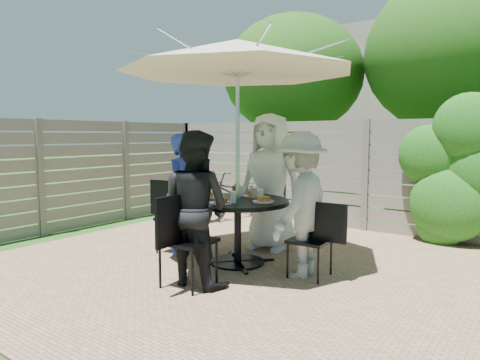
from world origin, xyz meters
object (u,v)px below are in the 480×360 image
Objects in this scene: person_left at (185,195)px; glass_front at (233,197)px; chair_left at (177,232)px; chair_front at (188,260)px; plate_back at (253,194)px; plate_right at (264,200)px; person_back at (270,182)px; coffee_cup at (254,193)px; chair_right at (311,255)px; plate_left at (214,195)px; bicycle at (239,194)px; person_right at (300,205)px; plate_front at (221,201)px; glass_back at (242,191)px; syrup_jug at (236,192)px; umbrella at (238,56)px; glass_right at (261,194)px; patio_table at (238,219)px; person_front at (195,209)px; glass_left at (215,193)px; chair_back at (274,229)px.

person_left is 0.97m from glass_front.
chair_front reaches higher than chair_left.
plate_back is 1.00× the size of plate_right.
person_back reaches higher than plate_back.
coffee_cup is (-0.04, 0.48, -0.01)m from glass_front.
chair_right is 0.83m from plate_right.
chair_right is 1.08m from coffee_cup.
glass_front is (-0.24, -0.28, 0.05)m from plate_right.
bicycle is (-1.32, 2.34, -0.36)m from plate_left.
person_right reaches higher than plate_front.
chair_front is 1.36m from glass_back.
syrup_jug is (-0.04, -0.31, 0.06)m from plate_back.
plate_right is 1.86× the size of glass_back.
chair_left is 1.23m from coffee_cup.
umbrella reaches higher than chair_left.
syrup_jug is at bearing -1.47° from chair_right.
plate_left is at bearing -2.15° from chair_left.
coffee_cup reaches higher than plate_front.
person_left reaches higher than glass_right.
chair_left is 1.43m from plate_right.
patio_table is 9.40× the size of glass_right.
glass_right is (-0.11, 0.10, 0.05)m from plate_right.
bicycle is (-1.68, 2.32, -0.09)m from patio_table.
person_left reaches higher than chair_left.
person_front is at bearing -109.59° from plate_right.
glass_left is (-0.25, -0.12, -1.63)m from umbrella.
syrup_jug is (0.90, 0.11, 0.60)m from chair_left.
chair_front is at bearing -139.35° from person_left.
syrup_jug reaches higher than plate_back.
umbrella is at bearing -154.14° from glass_right.
bicycle is (-1.75, 3.28, 0.17)m from chair_front.
plate_front is 1.62× the size of syrup_jug.
person_left is at bearing -172.43° from syrup_jug.
syrup_jug is at bearing 13.32° from plate_left.
person_right is 0.90× the size of bicycle.
glass_left is (0.71, -0.06, 0.59)m from chair_left.
glass_left reaches higher than coffee_cup.
person_right reaches higher than chair_back.
plate_back is 1.86× the size of glass_front.
bicycle is at bearing 125.44° from syrup_jug.
glass_front is at bearing -9.40° from chair_front.
patio_table is 0.42m from glass_right.
bicycle is (-1.66, 1.96, -0.36)m from plate_back.
patio_table is 0.86m from person_left.
person_left is 0.98× the size of person_front.
chair_back and plate_back have the same top height.
plate_back reaches higher than chair_right.
umbrella reaches higher than plate_back.
patio_table is 0.81× the size of person_right.
bicycle is at bearing 131.64° from plate_right.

